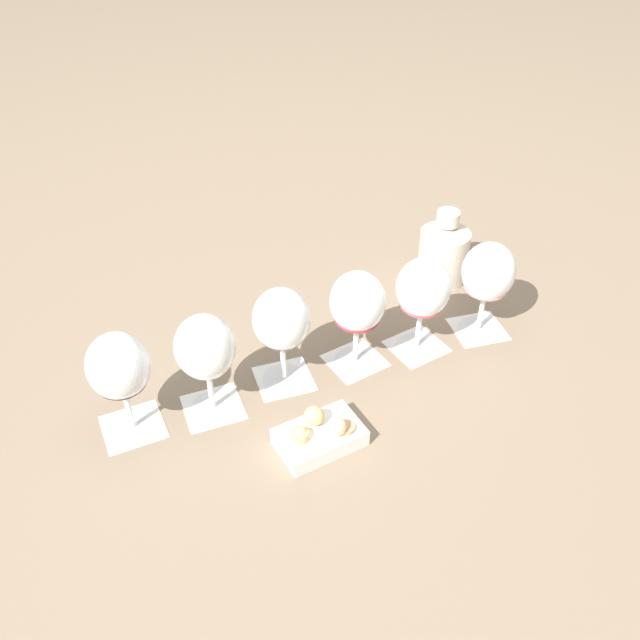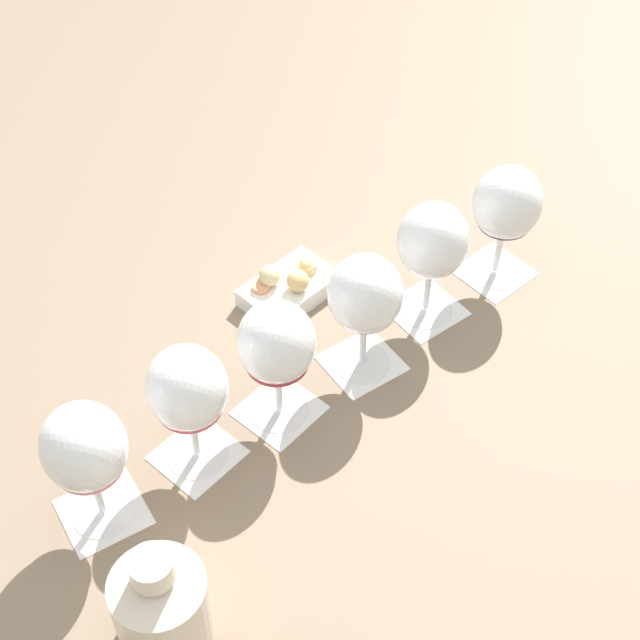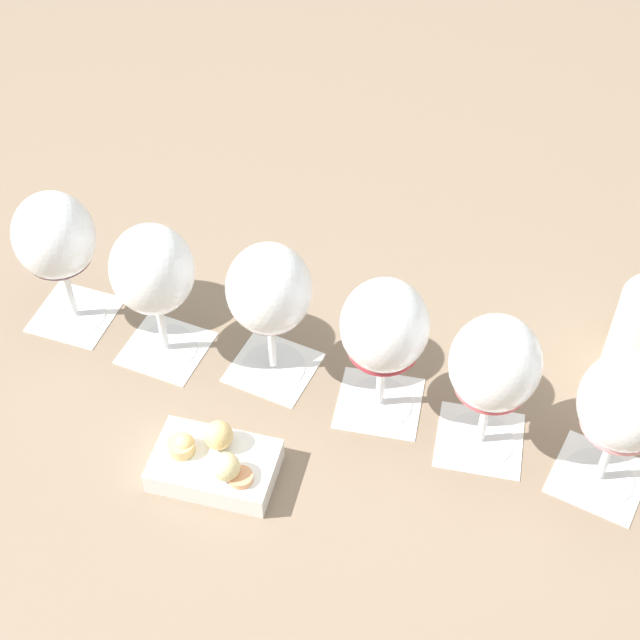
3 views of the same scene
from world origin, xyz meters
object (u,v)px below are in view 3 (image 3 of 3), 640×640
at_px(wine_glass_0, 625,407).
at_px(snack_dish, 214,462).
at_px(wine_glass_2, 384,331).
at_px(wine_glass_1, 494,369).
at_px(wine_glass_3, 269,295).
at_px(wine_glass_4, 153,275).
at_px(wine_glass_5, 56,242).

xyz_separation_m(wine_glass_0, snack_dish, (0.39, -0.13, -0.10)).
bearing_deg(wine_glass_0, wine_glass_2, -41.72).
relative_size(wine_glass_1, wine_glass_3, 1.00).
height_order(wine_glass_3, snack_dish, wine_glass_3).
relative_size(wine_glass_1, wine_glass_4, 1.00).
distance_m(wine_glass_4, wine_glass_5, 0.13).
bearing_deg(wine_glass_2, snack_dish, 9.53).
bearing_deg(wine_glass_3, wine_glass_5, -37.12).
xyz_separation_m(wine_glass_4, snack_dish, (-0.01, 0.19, -0.10)).
distance_m(wine_glass_5, snack_dish, 0.32).
height_order(wine_glass_0, wine_glass_1, same).
height_order(wine_glass_1, snack_dish, wine_glass_1).
height_order(wine_glass_3, wine_glass_5, same).
xyz_separation_m(wine_glass_5, snack_dish, (-0.11, 0.28, -0.10)).
bearing_deg(wine_glass_3, wine_glass_2, 138.27).
distance_m(wine_glass_0, snack_dish, 0.43).
relative_size(wine_glass_2, wine_glass_5, 1.00).
height_order(wine_glass_2, snack_dish, wine_glass_2).
bearing_deg(wine_glass_0, wine_glass_1, -40.16).
xyz_separation_m(wine_glass_0, wine_glass_2, (0.19, -0.17, 0.00)).
xyz_separation_m(wine_glass_2, wine_glass_4, (0.21, -0.16, -0.00)).
height_order(wine_glass_2, wine_glass_4, same).
distance_m(wine_glass_0, wine_glass_3, 0.39).
bearing_deg(wine_glass_3, snack_dish, 50.62).
bearing_deg(snack_dish, wine_glass_0, 160.95).
distance_m(wine_glass_1, wine_glass_2, 0.12).
xyz_separation_m(wine_glass_2, wine_glass_5, (0.31, -0.25, -0.00)).
bearing_deg(wine_glass_5, snack_dish, 111.10).
bearing_deg(snack_dish, wine_glass_2, -170.47).
xyz_separation_m(wine_glass_1, snack_dish, (0.29, -0.05, -0.10)).
relative_size(wine_glass_4, wine_glass_5, 1.00).
xyz_separation_m(wine_glass_4, wine_glass_5, (0.10, -0.09, -0.00)).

